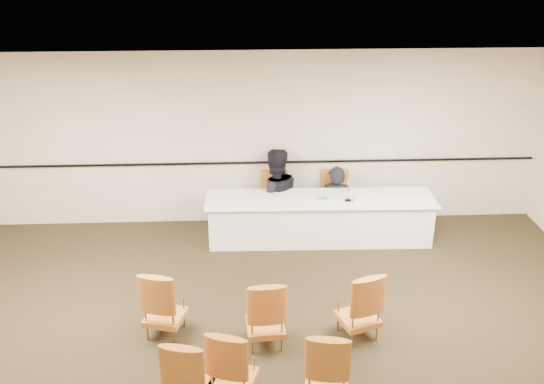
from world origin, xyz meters
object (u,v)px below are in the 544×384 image
(coffee_cup, at_px, (356,199))
(aud_chair_back_left, at_px, (189,373))
(aud_chair_front_left, at_px, (164,302))
(aud_chair_back_right, at_px, (327,364))
(panelist_main_chair, at_px, (335,199))
(water_bottle, at_px, (325,194))
(panelist_main, at_px, (335,210))
(aud_chair_back_mid, at_px, (233,363))
(drinking_glass, at_px, (330,197))
(aud_chair_front_right, at_px, (359,303))
(panel_table, at_px, (320,219))
(panelist_second_chair, at_px, (275,200))
(aud_chair_front_mid, at_px, (265,311))
(microphone, at_px, (348,193))
(panelist_second, at_px, (275,201))

(coffee_cup, xyz_separation_m, aud_chair_back_left, (-2.39, -3.62, -0.33))
(aud_chair_front_left, distance_m, aud_chair_back_right, 2.29)
(coffee_cup, relative_size, aud_chair_back_right, 0.13)
(panelist_main_chair, bearing_deg, water_bottle, -111.99)
(panelist_main, height_order, panelist_main_chair, panelist_main)
(panelist_main_chair, xyz_separation_m, aud_chair_back_mid, (-1.72, -4.21, 0.00))
(panelist_main, height_order, aud_chair_back_left, panelist_main)
(aud_chair_back_left, height_order, aud_chair_back_mid, same)
(aud_chair_front_left, height_order, aud_chair_back_right, same)
(water_bottle, relative_size, drinking_glass, 2.23)
(drinking_glass, distance_m, aud_chair_front_right, 2.55)
(panel_table, height_order, coffee_cup, coffee_cup)
(coffee_cup, xyz_separation_m, aud_chair_front_left, (-2.81, -2.27, -0.33))
(aud_chair_back_left, xyz_separation_m, aud_chair_back_right, (1.47, 0.06, 0.00))
(panelist_main_chair, bearing_deg, drinking_glass, -105.31)
(aud_chair_back_mid, bearing_deg, panelist_main, 85.74)
(coffee_cup, relative_size, aud_chair_back_mid, 0.13)
(panel_table, bearing_deg, panelist_second_chair, 142.71)
(panel_table, distance_m, coffee_cup, 0.72)
(panelist_main_chair, bearing_deg, aud_chair_back_right, -98.06)
(panel_table, xyz_separation_m, aud_chair_back_left, (-1.84, -3.80, 0.10))
(aud_chair_back_left, bearing_deg, coffee_cup, 70.19)
(aud_chair_back_left, bearing_deg, aud_chair_back_right, 16.16)
(aud_chair_front_right, bearing_deg, aud_chair_back_right, -135.35)
(coffee_cup, height_order, aud_chair_back_right, aud_chair_back_right)
(aud_chair_front_mid, height_order, aud_chair_back_mid, same)
(drinking_glass, bearing_deg, panelist_main, 73.47)
(drinking_glass, distance_m, aud_chair_back_left, 4.23)
(aud_chair_front_right, distance_m, aud_chair_back_right, 1.25)
(microphone, distance_m, aud_chair_front_right, 2.54)
(aud_chair_back_mid, bearing_deg, panelist_second, 98.96)
(microphone, distance_m, drinking_glass, 0.30)
(water_bottle, relative_size, aud_chair_front_mid, 0.24)
(panel_table, bearing_deg, aud_chair_back_right, -94.42)
(panelist_second, bearing_deg, aud_chair_back_right, 82.80)
(aud_chair_front_right, relative_size, aud_chair_back_left, 1.00)
(aud_chair_front_mid, bearing_deg, aud_chair_front_left, 163.59)
(panelist_second, relative_size, aud_chair_front_left, 1.99)
(coffee_cup, relative_size, aud_chair_front_mid, 0.13)
(panel_table, distance_m, aud_chair_front_right, 2.62)
(drinking_glass, relative_size, aud_chair_front_right, 0.11)
(panelist_main, height_order, microphone, panelist_main)
(coffee_cup, bearing_deg, aud_chair_back_right, -104.49)
(drinking_glass, height_order, aud_chair_front_left, aud_chair_front_left)
(aud_chair_back_right, bearing_deg, panelist_main_chair, 90.19)
(panelist_second_chair, xyz_separation_m, drinking_glass, (0.86, -0.65, 0.32))
(coffee_cup, relative_size, aud_chair_front_left, 0.13)
(panelist_main, relative_size, water_bottle, 7.25)
(aud_chair_front_right, relative_size, aud_chair_back_mid, 1.00)
(coffee_cup, bearing_deg, panelist_main, 106.62)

